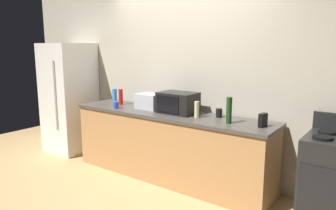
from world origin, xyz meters
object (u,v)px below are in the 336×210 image
at_px(bottle_spray_cleaner, 115,95).
at_px(mug_black, 219,113).
at_px(mug_blue, 116,105).
at_px(cordless_phone, 263,120).
at_px(refrigerator, 69,98).
at_px(bottle_hot_sauce, 121,97).
at_px(microwave, 178,103).
at_px(toaster_oven, 150,101).
at_px(bottle_vinegar, 197,110).
at_px(stove_range, 336,182).
at_px(bottle_wine, 229,110).

distance_m(bottle_spray_cleaner, mug_black, 1.82).
distance_m(bottle_spray_cleaner, mug_blue, 0.56).
bearing_deg(mug_black, cordless_phone, -14.82).
bearing_deg(refrigerator, bottle_hot_sauce, 3.02).
distance_m(microwave, toaster_oven, 0.48).
height_order(bottle_hot_sauce, bottle_vinegar, bottle_hot_sauce).
xyz_separation_m(refrigerator, stove_range, (4.05, 0.00, -0.44)).
relative_size(bottle_hot_sauce, bottle_vinegar, 1.16).
relative_size(stove_range, cordless_phone, 7.20).
height_order(stove_range, microwave, microwave).
height_order(bottle_wine, mug_blue, bottle_wine).
bearing_deg(toaster_oven, cordless_phone, -2.75).
bearing_deg(toaster_oven, bottle_hot_sauce, -179.99).
relative_size(stove_range, toaster_oven, 3.18).
bearing_deg(refrigerator, cordless_phone, -0.30).
bearing_deg(mug_black, toaster_oven, -175.54).
height_order(refrigerator, toaster_oven, refrigerator).
xyz_separation_m(toaster_oven, cordless_phone, (1.62, -0.08, -0.03)).
distance_m(refrigerator, microwave, 2.18).
height_order(microwave, bottle_hot_sauce, microwave).
bearing_deg(refrigerator, toaster_oven, 2.04).
relative_size(refrigerator, stove_range, 1.67).
xyz_separation_m(refrigerator, microwave, (2.17, 0.05, 0.13)).
bearing_deg(bottle_hot_sauce, mug_blue, -58.52).
bearing_deg(stove_range, mug_blue, -175.86).
xyz_separation_m(microwave, mug_black, (0.54, 0.09, -0.08)).
distance_m(refrigerator, bottle_vinegar, 2.51).
height_order(stove_range, mug_blue, stove_range).
bearing_deg(bottle_vinegar, bottle_spray_cleaner, 172.42).
bearing_deg(cordless_phone, stove_range, 13.22).
bearing_deg(cordless_phone, bottle_wine, -159.29).
bearing_deg(bottle_wine, mug_blue, -175.67).
height_order(mug_black, mug_blue, mug_black).
relative_size(stove_range, bottle_spray_cleaner, 5.32).
bearing_deg(toaster_oven, refrigerator, -177.96).
xyz_separation_m(bottle_wine, mug_blue, (-1.64, -0.12, -0.10)).
distance_m(toaster_oven, bottle_wine, 1.26).
xyz_separation_m(microwave, bottle_hot_sauce, (-1.03, 0.01, -0.02)).
bearing_deg(toaster_oven, mug_black, 4.46).
distance_m(bottle_vinegar, mug_blue, 1.22).
height_order(toaster_oven, mug_blue, toaster_oven).
bearing_deg(microwave, cordless_phone, -3.29).
bearing_deg(cordless_phone, refrigerator, -168.45).
xyz_separation_m(bottle_wine, bottle_hot_sauce, (-1.80, 0.13, -0.03)).
xyz_separation_m(refrigerator, bottle_wine, (2.95, -0.07, 0.15)).
relative_size(microwave, bottle_spray_cleaner, 2.36).
relative_size(refrigerator, toaster_oven, 5.29).
relative_size(refrigerator, mug_black, 16.98).
relative_size(mug_black, mug_blue, 1.10).
relative_size(stove_range, microwave, 2.25).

